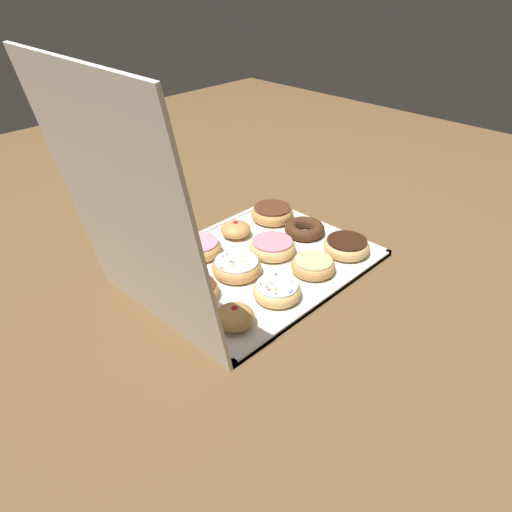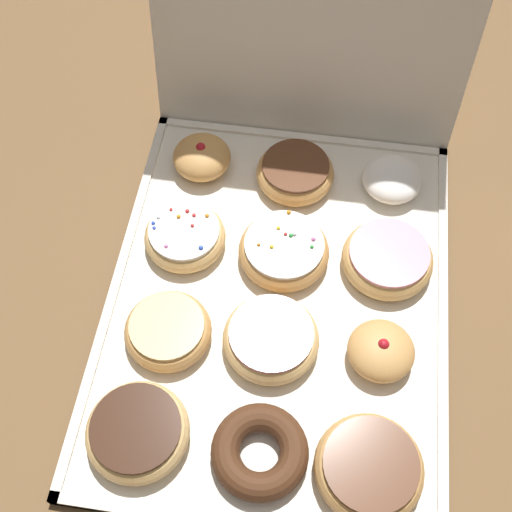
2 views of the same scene
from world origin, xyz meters
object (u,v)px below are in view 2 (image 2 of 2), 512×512
Objects in this scene: chocolate_cake_ring_donut_1 at (260,452)px; sprinkle_donut_6 at (185,236)px; jelly_filled_donut_5 at (381,351)px; powdered_filled_donut_11 at (392,179)px; pink_frosted_donut_4 at (269,338)px; chocolate_frosted_donut_0 at (138,432)px; donut_box at (277,302)px; glazed_ring_donut_3 at (168,330)px; chocolate_frosted_donut_10 at (295,172)px; sprinkle_donut_7 at (284,250)px; pink_frosted_donut_8 at (388,259)px; chocolate_frosted_donut_2 at (369,468)px; jelly_filled_donut_9 at (202,157)px.

chocolate_cake_ring_donut_1 is 1.01× the size of sprinkle_donut_6.
jelly_filled_donut_5 is 0.98× the size of powdered_filled_donut_11.
pink_frosted_donut_4 is at bearing 93.42° from chocolate_cake_ring_donut_1.
chocolate_frosted_donut_0 and pink_frosted_donut_4 have the same top height.
jelly_filled_donut_5 is at bearing 47.48° from chocolate_cake_ring_donut_1.
pink_frosted_donut_4 is at bearing -92.12° from donut_box.
glazed_ring_donut_3 is 0.29m from chocolate_frosted_donut_10.
pink_frosted_donut_4 reaches higher than chocolate_cake_ring_donut_1.
pink_frosted_donut_8 is at bearing 2.98° from sprinkle_donut_7.
chocolate_frosted_donut_2 is 1.02× the size of sprinkle_donut_7.
chocolate_frosted_donut_10 is (-0.13, 0.25, -0.00)m from jelly_filled_donut_5.
chocolate_frosted_donut_10 is (0.00, 0.26, -0.00)m from pink_frosted_donut_4.
jelly_filled_donut_9 is 1.00× the size of powdered_filled_donut_11.
powdered_filled_donut_11 is at bearing 56.11° from donut_box.
jelly_filled_donut_9 reaches higher than chocolate_frosted_donut_0.
powdered_filled_donut_11 is (0.14, 0.26, 0.00)m from pink_frosted_donut_4.
sprinkle_donut_7 is at bearing 115.67° from chocolate_frosted_donut_2.
powdered_filled_donut_11 reaches higher than chocolate_frosted_donut_10.
sprinkle_donut_7 is 0.13m from chocolate_frosted_donut_10.
chocolate_frosted_donut_2 is 1.46× the size of powdered_filled_donut_11.
chocolate_frosted_donut_2 is at bearing -64.33° from sprinkle_donut_7.
sprinkle_donut_7 is at bearing 90.26° from donut_box.
sprinkle_donut_7 is 1.00× the size of pink_frosted_donut_8.
sprinkle_donut_6 is 0.30m from powdered_filled_donut_11.
chocolate_cake_ring_donut_1 is 0.30m from pink_frosted_donut_8.
chocolate_frosted_donut_0 is 0.41m from chocolate_frosted_donut_10.
jelly_filled_donut_5 is at bearing -43.02° from sprinkle_donut_7.
chocolate_frosted_donut_10 is (-0.00, 0.19, 0.02)m from donut_box.
donut_box is 4.72× the size of sprinkle_donut_7.
chocolate_cake_ring_donut_1 reaches higher than donut_box.
pink_frosted_donut_4 is 0.29m from jelly_filled_donut_9.
jelly_filled_donut_5 is at bearing -25.65° from sprinkle_donut_6.
sprinkle_donut_6 reaches higher than glazed_ring_donut_3.
pink_frosted_donut_4 is (0.13, 0.13, -0.00)m from chocolate_frosted_donut_0.
chocolate_frosted_donut_10 is 0.14m from powdered_filled_donut_11.
chocolate_frosted_donut_0 is 1.09× the size of sprinkle_donut_6.
pink_frosted_donut_8 is 0.30m from jelly_filled_donut_9.
glazed_ring_donut_3 is 1.33× the size of jelly_filled_donut_5.
donut_box is 0.07m from sprinkle_donut_7.
chocolate_frosted_donut_2 is at bearing -72.19° from chocolate_frosted_donut_10.
chocolate_cake_ring_donut_1 is 0.14m from pink_frosted_donut_4.
chocolate_cake_ring_donut_1 is at bearing -88.67° from sprinkle_donut_7.
glazed_ring_donut_3 is 0.99× the size of sprinkle_donut_6.
jelly_filled_donut_5 reaches higher than chocolate_frosted_donut_10.
sprinkle_donut_7 reaches higher than powdered_filled_donut_11.
sprinkle_donut_7 reaches higher than chocolate_frosted_donut_10.
donut_box is 0.15m from jelly_filled_donut_5.
donut_box is at bearing 91.67° from chocolate_cake_ring_donut_1.
sprinkle_donut_6 reaches higher than donut_box.
jelly_filled_donut_5 is at bearing 2.13° from glazed_ring_donut_3.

